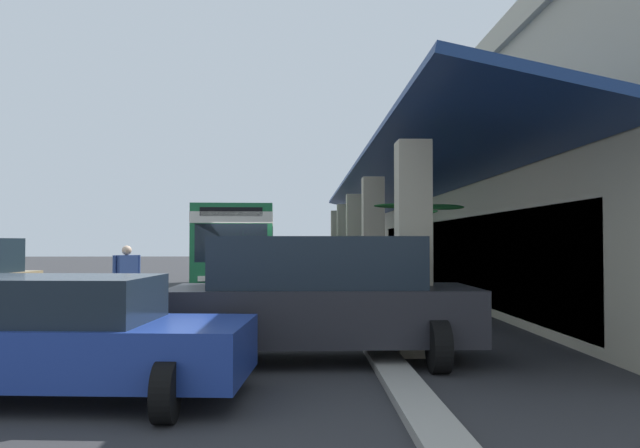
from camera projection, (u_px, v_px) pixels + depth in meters
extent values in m
plane|color=#2D2D30|center=(502.00, 300.00, 20.10)|extent=(120.00, 120.00, 0.00)
cube|color=#9E998E|center=(339.00, 293.00, 21.89)|extent=(34.93, 0.50, 0.12)
cube|color=#B2A88E|center=(608.00, 204.00, 22.27)|extent=(29.10, 12.45, 6.48)
cube|color=#C0B59A|center=(607.00, 106.00, 22.37)|extent=(29.40, 12.75, 0.60)
cube|color=#B2A88E|center=(336.00, 244.00, 33.59)|extent=(0.55, 0.55, 3.57)
cube|color=#B2A88E|center=(343.00, 244.00, 27.77)|extent=(0.55, 0.55, 3.57)
cube|color=#B2A88E|center=(354.00, 245.00, 21.96)|extent=(0.55, 0.55, 3.57)
cube|color=#B2A88E|center=(373.00, 246.00, 16.14)|extent=(0.55, 0.55, 3.57)
cube|color=#B2A88E|center=(413.00, 248.00, 10.32)|extent=(0.55, 0.55, 3.57)
cube|color=navy|center=(391.00, 185.00, 22.06)|extent=(29.10, 3.16, 0.82)
cube|color=#19232D|center=(437.00, 255.00, 22.03)|extent=(24.45, 0.08, 2.40)
cube|color=#196638|center=(241.00, 246.00, 24.68)|extent=(11.10, 3.04, 2.75)
cube|color=silver|center=(241.00, 223.00, 24.71)|extent=(11.12, 3.06, 0.36)
cube|color=#19232D|center=(241.00, 240.00, 24.99)|extent=(9.35, 2.99, 0.90)
cube|color=#19232D|center=(231.00, 243.00, 19.23)|extent=(0.16, 2.24, 1.20)
cube|color=black|center=(231.00, 212.00, 19.25)|extent=(0.15, 1.94, 0.28)
cube|color=black|center=(231.00, 288.00, 19.06)|extent=(0.31, 2.45, 0.24)
cube|color=silver|center=(260.00, 278.00, 19.22)|extent=(0.07, 0.24, 0.16)
cube|color=silver|center=(202.00, 279.00, 19.09)|extent=(0.07, 0.24, 0.16)
cube|color=silver|center=(243.00, 210.00, 26.22)|extent=(2.48, 1.89, 0.24)
cylinder|color=black|center=(272.00, 282.00, 21.12)|extent=(1.00, 0.30, 1.00)
cylinder|color=black|center=(197.00, 283.00, 20.93)|extent=(1.00, 0.30, 1.00)
cylinder|color=black|center=(273.00, 273.00, 27.81)|extent=(1.00, 0.30, 1.00)
cylinder|color=black|center=(215.00, 273.00, 27.62)|extent=(1.00, 0.30, 1.00)
cube|color=navy|center=(64.00, 349.00, 7.42)|extent=(2.11, 4.52, 0.66)
cube|color=#19232D|center=(48.00, 299.00, 7.44)|extent=(1.75, 2.57, 0.54)
cylinder|color=black|center=(205.00, 360.00, 8.25)|extent=(0.64, 0.22, 0.64)
cylinder|color=black|center=(166.00, 392.00, 6.45)|extent=(0.64, 0.22, 0.64)
cylinder|color=black|center=(27.00, 305.00, 14.81)|extent=(0.76, 0.26, 0.76)
cube|color=#232328|center=(323.00, 313.00, 9.84)|extent=(1.95, 4.80, 0.84)
cube|color=#19232D|center=(317.00, 262.00, 9.86)|extent=(1.72, 3.27, 0.80)
cylinder|color=black|center=(414.00, 328.00, 10.85)|extent=(0.76, 0.26, 0.76)
cylinder|color=black|center=(439.00, 347.00, 8.91)|extent=(0.76, 0.26, 0.76)
cylinder|color=black|center=(227.00, 329.00, 10.76)|extent=(0.76, 0.26, 0.76)
cylinder|color=black|center=(211.00, 348.00, 8.81)|extent=(0.76, 0.26, 0.76)
cylinder|color=navy|center=(133.00, 300.00, 15.46)|extent=(0.16, 0.16, 0.89)
cylinder|color=navy|center=(120.00, 299.00, 15.54)|extent=(0.16, 0.16, 0.89)
cube|color=#334C8C|center=(127.00, 268.00, 15.52)|extent=(0.53, 0.51, 0.67)
sphere|color=beige|center=(127.00, 250.00, 15.54)|extent=(0.24, 0.24, 0.24)
cylinder|color=#334C8C|center=(139.00, 267.00, 15.72)|extent=(0.09, 0.09, 0.60)
cylinder|color=#334C8C|center=(114.00, 267.00, 15.33)|extent=(0.09, 0.09, 0.60)
cube|color=brown|center=(421.00, 309.00, 14.43)|extent=(0.89, 0.89, 0.63)
cylinder|color=#332319|center=(421.00, 295.00, 14.44)|extent=(0.75, 0.75, 0.02)
cylinder|color=brown|center=(421.00, 256.00, 14.47)|extent=(0.16, 0.16, 1.86)
ellipsoid|color=#1E6028|center=(429.00, 212.00, 14.02)|extent=(1.00, 0.39, 0.15)
ellipsoid|color=#1E6028|center=(442.00, 207.00, 14.54)|extent=(0.25, 1.05, 0.19)
ellipsoid|color=#1E6028|center=(417.00, 209.00, 14.91)|extent=(0.82, 0.24, 0.16)
ellipsoid|color=#1E6028|center=(397.00, 206.00, 14.49)|extent=(0.23, 1.09, 0.15)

